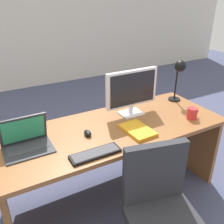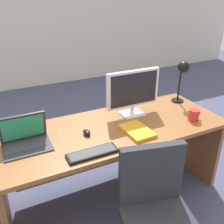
{
  "view_description": "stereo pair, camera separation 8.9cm",
  "coord_description": "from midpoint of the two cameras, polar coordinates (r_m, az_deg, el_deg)",
  "views": [
    {
      "loc": [
        -0.88,
        -1.56,
        1.74
      ],
      "look_at": [
        0.0,
        0.04,
        0.85
      ],
      "focal_mm": 40.08,
      "sensor_mm": 36.0,
      "label": 1
    },
    {
      "loc": [
        -0.8,
        -1.6,
        1.74
      ],
      "look_at": [
        0.0,
        0.04,
        0.85
      ],
      "focal_mm": 40.08,
      "sensor_mm": 36.0,
      "label": 2
    }
  ],
  "objects": [
    {
      "name": "back_wall",
      "position": [
        5.09,
        -17.73,
        20.97
      ],
      "size": [
        10.0,
        0.1,
        2.8
      ],
      "primitive_type": "cube",
      "color": "silver",
      "rests_on": "ground"
    },
    {
      "name": "desk",
      "position": [
        2.2,
        1.0,
        -7.57
      ],
      "size": [
        1.88,
        0.75,
        0.73
      ],
      "color": "brown",
      "rests_on": "ground"
    },
    {
      "name": "coffee_mug",
      "position": [
        2.26,
        19.29,
        -0.65
      ],
      "size": [
        0.12,
        0.09,
        0.1
      ],
      "color": "red",
      "rests_on": "desk"
    },
    {
      "name": "desk_lamp",
      "position": [
        2.51,
        16.8,
        8.59
      ],
      "size": [
        0.12,
        0.14,
        0.42
      ],
      "color": "black",
      "rests_on": "desk"
    },
    {
      "name": "mouse",
      "position": [
        1.94,
        -4.48,
        -4.74
      ],
      "size": [
        0.05,
        0.09,
        0.04
      ],
      "color": "black",
      "rests_on": "desk"
    },
    {
      "name": "laptop",
      "position": [
        1.89,
        -18.02,
        -5.18
      ],
      "size": [
        0.33,
        0.25,
        0.23
      ],
      "color": "#2D2D33",
      "rests_on": "desk"
    },
    {
      "name": "book",
      "position": [
        1.99,
        7.01,
        -4.29
      ],
      "size": [
        0.2,
        0.29,
        0.03
      ],
      "color": "orange",
      "rests_on": "desk"
    },
    {
      "name": "monitor",
      "position": [
        2.18,
        6.01,
        4.94
      ],
      "size": [
        0.5,
        0.16,
        0.41
      ],
      "color": "silver",
      "rests_on": "desk"
    },
    {
      "name": "ground",
      "position": [
        3.64,
        -9.49,
        -3.05
      ],
      "size": [
        12.0,
        12.0,
        0.0
      ],
      "primitive_type": "plane",
      "color": "#474C6B"
    },
    {
      "name": "keyboard",
      "position": [
        1.73,
        -2.99,
        -9.36
      ],
      "size": [
        0.35,
        0.11,
        0.02
      ],
      "color": "black",
      "rests_on": "desk"
    }
  ]
}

